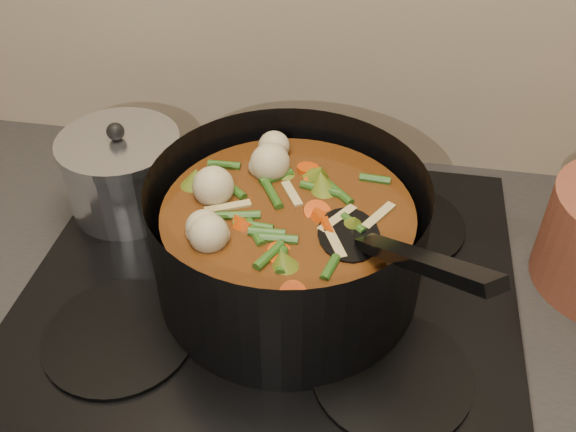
# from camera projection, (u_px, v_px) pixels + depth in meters

# --- Properties ---
(stovetop) EXTENTS (0.62, 0.54, 0.03)m
(stovetop) POSITION_uv_depth(u_px,v_px,m) (273.00, 281.00, 0.84)
(stovetop) COLOR black
(stovetop) RESTS_ON counter
(stockpot) EXTENTS (0.43, 0.43, 0.24)m
(stockpot) POSITION_uv_depth(u_px,v_px,m) (288.00, 241.00, 0.78)
(stockpot) COLOR black
(stockpot) RESTS_ON stovetop
(saucepan) EXTENTS (0.17, 0.17, 0.14)m
(saucepan) POSITION_uv_depth(u_px,v_px,m) (124.00, 173.00, 0.91)
(saucepan) COLOR silver
(saucepan) RESTS_ON stovetop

